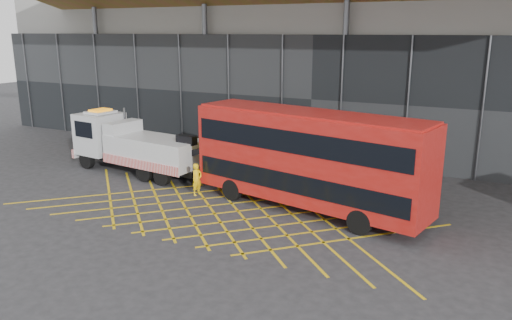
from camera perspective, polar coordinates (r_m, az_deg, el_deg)
The scene contains 6 objects.
ground_plane at distance 24.18m, azimuth -8.01°, elevation -5.50°, with size 120.00×120.00×0.00m, color #2A2A2C.
road_markings at distance 23.35m, azimuth -4.76°, elevation -6.13°, with size 19.96×7.16×0.01m.
construction_building at distance 38.62m, azimuth 10.29°, elevation 15.45°, with size 55.00×23.97×18.00m.
recovery_truck at distance 30.44m, azimuth -13.92°, elevation 1.70°, with size 10.51×3.52×3.64m.
bus_towed at distance 23.20m, azimuth 5.96°, elevation 0.43°, with size 11.81×4.90×4.69m.
worker at distance 25.80m, azimuth -6.76°, elevation -2.22°, with size 0.61×0.40×1.67m, color yellow.
Camera 1 is at (13.13, -18.56, 8.25)m, focal length 35.00 mm.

